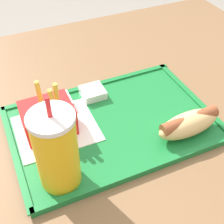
% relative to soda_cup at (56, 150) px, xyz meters
% --- Properties ---
extents(dining_table, '(1.15, 0.99, 0.72)m').
position_rel_soda_cup_xyz_m(dining_table, '(-0.14, -0.08, -0.44)').
color(dining_table, brown).
rests_on(dining_table, ground_plane).
extents(food_tray, '(0.42, 0.28, 0.01)m').
position_rel_soda_cup_xyz_m(food_tray, '(-0.14, -0.09, -0.08)').
color(food_tray, '#197233').
rests_on(food_tray, dining_table).
extents(paper_napkin, '(0.16, 0.14, 0.00)m').
position_rel_soda_cup_xyz_m(paper_napkin, '(-0.03, -0.12, -0.07)').
color(paper_napkin, white).
rests_on(paper_napkin, food_tray).
extents(soda_cup, '(0.07, 0.07, 0.18)m').
position_rel_soda_cup_xyz_m(soda_cup, '(0.00, 0.00, 0.00)').
color(soda_cup, gold).
rests_on(soda_cup, food_tray).
extents(hot_dog_far, '(0.14, 0.06, 0.05)m').
position_rel_soda_cup_xyz_m(hot_dog_far, '(-0.26, -0.00, -0.05)').
color(hot_dog_far, '#DBB270').
rests_on(hot_dog_far, food_tray).
extents(fries_carton, '(0.10, 0.08, 0.11)m').
position_rel_soda_cup_xyz_m(fries_carton, '(-0.02, -0.13, -0.04)').
color(fries_carton, red).
rests_on(fries_carton, food_tray).
extents(sauce_cup_mayo, '(0.05, 0.05, 0.02)m').
position_rel_soda_cup_xyz_m(sauce_cup_mayo, '(-0.13, -0.19, -0.06)').
color(sauce_cup_mayo, silver).
rests_on(sauce_cup_mayo, food_tray).
extents(sauce_cup_ketchup, '(0.05, 0.05, 0.02)m').
position_rel_soda_cup_xyz_m(sauce_cup_ketchup, '(-0.06, -0.19, -0.06)').
color(sauce_cup_ketchup, silver).
rests_on(sauce_cup_ketchup, food_tray).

